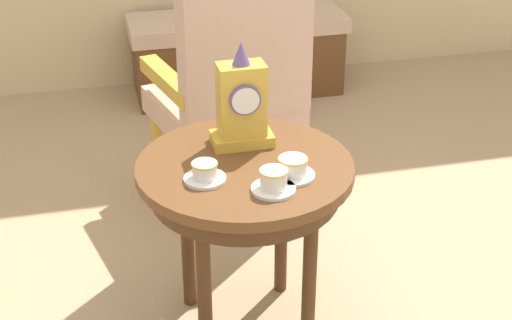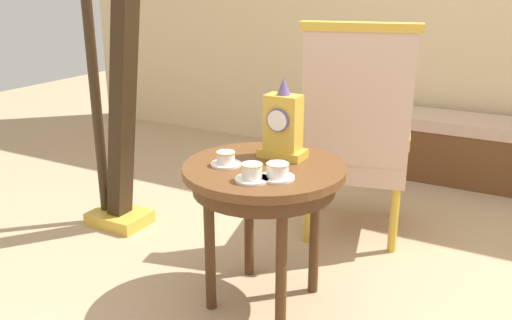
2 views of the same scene
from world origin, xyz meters
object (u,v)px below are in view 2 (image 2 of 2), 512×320
at_px(side_table, 264,183).
at_px(teacup_center, 277,172).
at_px(teacup_right, 251,173).
at_px(armchair, 357,131).
at_px(mantel_clock, 283,126).
at_px(teacup_left, 226,159).
at_px(harp, 115,106).
at_px(window_bench, 449,147).

distance_m(side_table, teacup_center, 0.19).
distance_m(teacup_right, armchair, 0.95).
xyz_separation_m(side_table, mantel_clock, (0.02, 0.13, 0.21)).
relative_size(side_table, teacup_center, 5.06).
xyz_separation_m(teacup_left, mantel_clock, (0.15, 0.20, 0.11)).
height_order(teacup_right, teacup_center, teacup_right).
bearing_deg(armchair, harp, -157.89).
bearing_deg(teacup_left, side_table, 28.45).
bearing_deg(window_bench, teacup_right, -99.62).
relative_size(teacup_right, armchair, 0.11).
bearing_deg(armchair, teacup_center, -90.78).
xyz_separation_m(teacup_center, harp, (-1.16, 0.40, 0.04)).
bearing_deg(armchair, side_table, -99.52).
relative_size(teacup_left, window_bench, 0.11).
bearing_deg(harp, teacup_right, -23.12).
xyz_separation_m(side_table, teacup_right, (0.04, -0.18, 0.11)).
relative_size(teacup_center, mantel_clock, 0.39).
bearing_deg(side_table, teacup_left, -151.55).
distance_m(side_table, harp, 1.10).
relative_size(teacup_right, teacup_center, 0.98).
bearing_deg(teacup_left, teacup_right, -30.40).
distance_m(armchair, harp, 1.27).
xyz_separation_m(side_table, armchair, (0.13, 0.77, 0.05)).
distance_m(teacup_left, teacup_center, 0.25).
relative_size(side_table, teacup_left, 5.35).
bearing_deg(mantel_clock, window_bench, 78.20).
bearing_deg(teacup_center, window_bench, 82.12).
xyz_separation_m(teacup_right, armchair, (0.09, 0.94, -0.06)).
height_order(teacup_center, armchair, armchair).
height_order(mantel_clock, harp, harp).
distance_m(mantel_clock, armchair, 0.67).
bearing_deg(teacup_left, mantel_clock, 52.31).
relative_size(teacup_left, teacup_center, 0.95).
distance_m(teacup_center, armchair, 0.88).
xyz_separation_m(teacup_center, armchair, (0.01, 0.88, -0.05)).
height_order(teacup_left, armchair, armchair).
height_order(side_table, harp, harp).
relative_size(side_table, window_bench, 0.56).
height_order(teacup_right, mantel_clock, mantel_clock).
bearing_deg(armchair, teacup_left, -107.42).
distance_m(teacup_right, harp, 1.18).
height_order(side_table, mantel_clock, mantel_clock).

